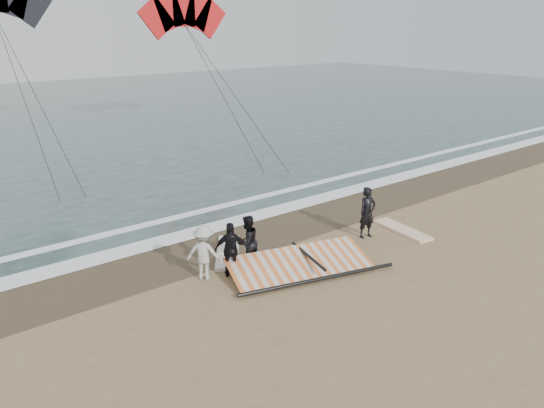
{
  "coord_description": "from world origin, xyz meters",
  "views": [
    {
      "loc": [
        -10.79,
        -8.86,
        6.81
      ],
      "look_at": [
        -1.36,
        3.0,
        1.6
      ],
      "focal_mm": 35.0,
      "sensor_mm": 36.0,
      "label": 1
    }
  ],
  "objects_px": {
    "sail_rig": "(295,266)",
    "board_white": "(402,230)",
    "man_main": "(367,212)",
    "board_cream": "(228,252)"
  },
  "relations": [
    {
      "from": "board_cream",
      "to": "sail_rig",
      "type": "xyz_separation_m",
      "value": [
        0.82,
        -2.25,
        0.14
      ]
    },
    {
      "from": "man_main",
      "to": "sail_rig",
      "type": "xyz_separation_m",
      "value": [
        -3.58,
        -0.52,
        -0.67
      ]
    },
    {
      "from": "board_cream",
      "to": "board_white",
      "type": "bearing_deg",
      "value": 15.66
    },
    {
      "from": "man_main",
      "to": "board_white",
      "type": "xyz_separation_m",
      "value": [
        1.36,
        -0.44,
        -0.82
      ]
    },
    {
      "from": "sail_rig",
      "to": "board_white",
      "type": "bearing_deg",
      "value": 0.97
    },
    {
      "from": "board_white",
      "to": "sail_rig",
      "type": "relative_size",
      "value": 0.49
    },
    {
      "from": "man_main",
      "to": "board_white",
      "type": "height_order",
      "value": "man_main"
    },
    {
      "from": "man_main",
      "to": "board_white",
      "type": "relative_size",
      "value": 0.76
    },
    {
      "from": "board_cream",
      "to": "sail_rig",
      "type": "bearing_deg",
      "value": -33.64
    },
    {
      "from": "board_white",
      "to": "sail_rig",
      "type": "bearing_deg",
      "value": -171.49
    }
  ]
}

